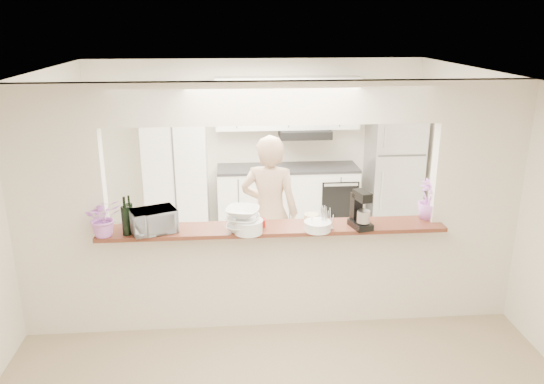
{
  "coord_description": "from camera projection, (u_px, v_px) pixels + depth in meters",
  "views": [
    {
      "loc": [
        -0.41,
        -4.9,
        3.03
      ],
      "look_at": [
        0.02,
        0.3,
        1.33
      ],
      "focal_mm": 35.0,
      "sensor_mm": 36.0,
      "label": 1
    }
  ],
  "objects": [
    {
      "name": "floor",
      "position": [
        273.0,
        320.0,
        5.61
      ],
      "size": [
        6.0,
        6.0,
        0.0
      ],
      "primitive_type": "plane",
      "color": "tan",
      "rests_on": "ground"
    },
    {
      "name": "tile_overlay",
      "position": [
        263.0,
        258.0,
        7.08
      ],
      "size": [
        5.0,
        2.9,
        0.01
      ],
      "primitive_type": "cube",
      "color": "beige",
      "rests_on": "floor"
    },
    {
      "name": "partition",
      "position": [
        273.0,
        187.0,
        5.15
      ],
      "size": [
        5.0,
        0.15,
        2.5
      ],
      "color": "#EFE4D0",
      "rests_on": "floor"
    },
    {
      "name": "bar_counter",
      "position": [
        273.0,
        271.0,
        5.43
      ],
      "size": [
        3.4,
        0.38,
        1.09
      ],
      "color": "#EFE4D0",
      "rests_on": "floor"
    },
    {
      "name": "kitchen_cabinets",
      "position": [
        245.0,
        165.0,
        7.87
      ],
      "size": [
        3.15,
        0.62,
        2.25
      ],
      "color": "silver",
      "rests_on": "floor"
    },
    {
      "name": "refrigerator",
      "position": [
        393.0,
        171.0,
        8.02
      ],
      "size": [
        0.75,
        0.7,
        1.7
      ],
      "primitive_type": "cube",
      "color": "#B1B0B6",
      "rests_on": "floor"
    },
    {
      "name": "flower_left",
      "position": [
        104.0,
        217.0,
        4.95
      ],
      "size": [
        0.41,
        0.38,
        0.37
      ],
      "primitive_type": "imported",
      "rotation": [
        0.0,
        0.0,
        0.34
      ],
      "color": "#CD6DC2",
      "rests_on": "bar_counter"
    },
    {
      "name": "wine_bottle_a",
      "position": [
        126.0,
        220.0,
        4.98
      ],
      "size": [
        0.08,
        0.08,
        0.38
      ],
      "color": "black",
      "rests_on": "bar_counter"
    },
    {
      "name": "wine_bottle_b",
      "position": [
        130.0,
        214.0,
        5.19
      ],
      "size": [
        0.06,
        0.06,
        0.32
      ],
      "color": "black",
      "rests_on": "bar_counter"
    },
    {
      "name": "toaster_oven",
      "position": [
        154.0,
        221.0,
        5.05
      ],
      "size": [
        0.49,
        0.42,
        0.23
      ],
      "primitive_type": "imported",
      "rotation": [
        0.0,
        0.0,
        0.39
      ],
      "color": "#B4B5BA",
      "rests_on": "bar_counter"
    },
    {
      "name": "serving_bowls",
      "position": [
        243.0,
        220.0,
        5.07
      ],
      "size": [
        0.39,
        0.39,
        0.23
      ],
      "primitive_type": "imported",
      "rotation": [
        0.0,
        0.0,
        -0.27
      ],
      "color": "white",
      "rests_on": "bar_counter"
    },
    {
      "name": "plate_stack_a",
      "position": [
        248.0,
        226.0,
        5.05
      ],
      "size": [
        0.28,
        0.28,
        0.13
      ],
      "color": "white",
      "rests_on": "bar_counter"
    },
    {
      "name": "plate_stack_b",
      "position": [
        318.0,
        226.0,
        5.11
      ],
      "size": [
        0.26,
        0.26,
        0.09
      ],
      "color": "white",
      "rests_on": "bar_counter"
    },
    {
      "name": "red_bowl",
      "position": [
        258.0,
        223.0,
        5.22
      ],
      "size": [
        0.15,
        0.15,
        0.07
      ],
      "primitive_type": "cylinder",
      "color": "maroon",
      "rests_on": "bar_counter"
    },
    {
      "name": "tan_bowl",
      "position": [
        311.0,
        217.0,
        5.37
      ],
      "size": [
        0.15,
        0.15,
        0.07
      ],
      "primitive_type": "cylinder",
      "color": "beige",
      "rests_on": "bar_counter"
    },
    {
      "name": "utensil_caddy",
      "position": [
        320.0,
        220.0,
        5.13
      ],
      "size": [
        0.27,
        0.19,
        0.23
      ],
      "color": "silver",
      "rests_on": "bar_counter"
    },
    {
      "name": "stand_mixer",
      "position": [
        360.0,
        211.0,
        5.15
      ],
      "size": [
        0.22,
        0.29,
        0.38
      ],
      "color": "black",
      "rests_on": "bar_counter"
    },
    {
      "name": "flower_right",
      "position": [
        429.0,
        199.0,
        5.38
      ],
      "size": [
        0.26,
        0.26,
        0.41
      ],
      "primitive_type": "imported",
      "rotation": [
        0.0,
        0.0,
        0.16
      ],
      "color": "#B462B6",
      "rests_on": "bar_counter"
    },
    {
      "name": "person",
      "position": [
        270.0,
        214.0,
        6.09
      ],
      "size": [
        0.75,
        0.59,
        1.82
      ],
      "primitive_type": "imported",
      "rotation": [
        0.0,
        0.0,
        2.89
      ],
      "color": "tan",
      "rests_on": "floor"
    }
  ]
}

